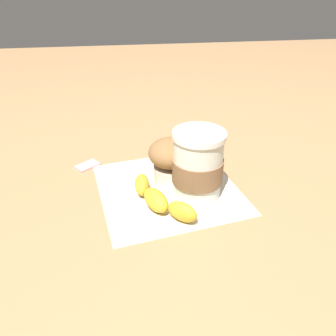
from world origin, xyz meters
TOP-DOWN VIEW (x-y plane):
  - ground_plane at (0.00, 0.00)m, footprint 3.00×3.00m
  - paper_napkin at (0.00, 0.00)m, footprint 0.30×0.30m
  - coffee_cup at (-0.05, 0.02)m, footprint 0.10×0.10m
  - muffin at (-0.01, -0.02)m, footprint 0.09×0.09m
  - banana at (0.03, 0.06)m, footprint 0.11×0.15m
  - sugar_packet at (0.16, -0.11)m, footprint 0.06×0.06m

SIDE VIEW (x-z plane):
  - ground_plane at x=0.00m, z-range 0.00..0.00m
  - paper_napkin at x=0.00m, z-range 0.00..0.00m
  - sugar_packet at x=0.16m, z-range 0.00..0.01m
  - banana at x=0.03m, z-range 0.00..0.04m
  - muffin at x=-0.01m, z-range 0.01..0.10m
  - coffee_cup at x=-0.05m, z-range 0.00..0.13m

